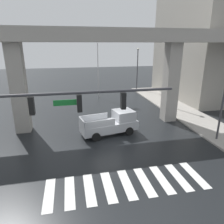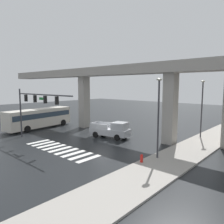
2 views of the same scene
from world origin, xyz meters
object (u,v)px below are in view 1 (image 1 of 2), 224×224
Objects in this scene: street_lamp_far_north at (138,64)px; flagpole at (98,59)px; street_lamp_mid_block at (165,71)px; pickup_truck at (112,123)px; traffic_signal_mast at (30,115)px.

flagpole reaches higher than street_lamp_far_north.
street_lamp_mid_block is 0.73× the size of flagpole.
traffic_signal_mast is (-5.52, -7.34, 3.68)m from pickup_truck.
pickup_truck is at bearing -114.78° from street_lamp_far_north.
flagpole is (-7.53, 6.55, 1.18)m from street_lamp_mid_block.
street_lamp_mid_block is 10.05m from flagpole.
traffic_signal_mast is 22.24m from flagpole.
traffic_signal_mast is at bearing -106.77° from flagpole.
traffic_signal_mast reaches higher than pickup_truck.
street_lamp_mid_block is at bearing 46.57° from traffic_signal_mast.
street_lamp_mid_block is (8.42, 7.39, 3.57)m from pickup_truck.
street_lamp_mid_block is at bearing 41.27° from pickup_truck.
street_lamp_far_north is 0.73× the size of flagpole.
flagpole is at bearing 73.23° from traffic_signal_mast.
pickup_truck is 0.74× the size of street_lamp_far_north.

